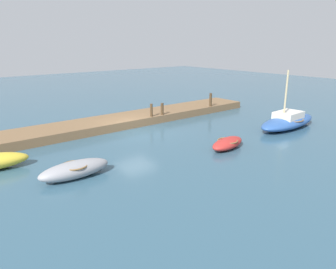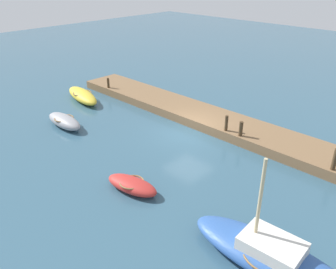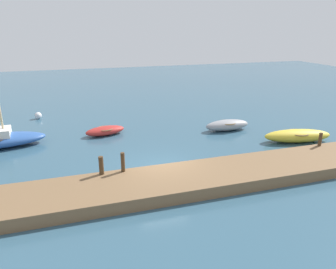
% 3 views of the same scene
% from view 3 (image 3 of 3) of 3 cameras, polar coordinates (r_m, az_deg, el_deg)
% --- Properties ---
extents(ground_plane, '(84.00, 84.00, 0.00)m').
position_cam_3_polar(ground_plane, '(16.33, -1.41, -6.19)').
color(ground_plane, '#33566B').
extents(dock_platform, '(23.30, 2.91, 0.56)m').
position_cam_3_polar(dock_platform, '(14.42, 0.89, -8.53)').
color(dock_platform, brown).
rests_on(dock_platform, ground_plane).
extents(rowboat_grey, '(3.17, 1.19, 0.75)m').
position_cam_3_polar(rowboat_grey, '(22.50, 10.54, 1.68)').
color(rowboat_grey, '#939399').
rests_on(rowboat_grey, ground_plane).
extents(rowboat_yellow, '(4.41, 2.09, 0.78)m').
position_cam_3_polar(rowboat_yellow, '(21.52, 22.13, -0.18)').
color(rowboat_yellow, gold).
rests_on(rowboat_yellow, ground_plane).
extents(dinghy_red, '(2.76, 1.53, 0.59)m').
position_cam_3_polar(dinghy_red, '(21.60, -11.19, 0.69)').
color(dinghy_red, '#B72D28').
rests_on(dinghy_red, ground_plane).
extents(mooring_post_mid_west, '(0.21, 0.21, 0.85)m').
position_cam_3_polar(mooring_post_mid_west, '(14.65, -11.85, -5.44)').
color(mooring_post_mid_west, '#47331E').
rests_on(mooring_post_mid_west, dock_platform).
extents(mooring_post_mid_east, '(0.19, 0.19, 0.92)m').
position_cam_3_polar(mooring_post_mid_east, '(14.74, -8.08, -4.91)').
color(mooring_post_mid_east, '#47331E').
rests_on(mooring_post_mid_east, dock_platform).
extents(mooring_post_east, '(0.18, 0.18, 0.76)m').
position_cam_3_polar(mooring_post_east, '(19.62, 25.57, -0.78)').
color(mooring_post_east, '#47331E').
rests_on(mooring_post_east, dock_platform).
extents(marker_buoy, '(0.53, 0.53, 0.53)m').
position_cam_3_polar(marker_buoy, '(26.91, -22.20, 3.16)').
color(marker_buoy, silver).
rests_on(marker_buoy, ground_plane).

